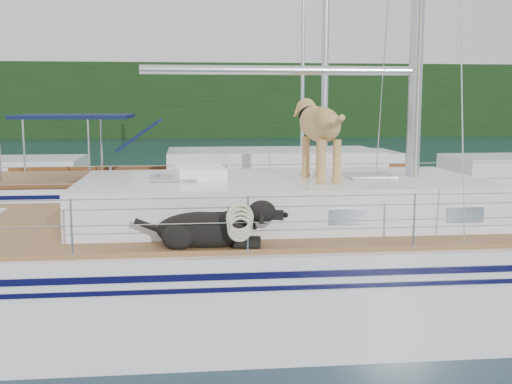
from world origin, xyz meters
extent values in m
plane|color=black|center=(0.00, 0.00, 0.00)|extent=(120.00, 120.00, 0.00)
cube|color=black|center=(0.00, 45.00, 3.00)|extent=(90.00, 3.00, 6.00)
cube|color=#595147|center=(0.00, 46.20, 0.60)|extent=(92.00, 1.00, 1.20)
cube|color=white|center=(0.00, 0.00, 0.50)|extent=(12.00, 3.80, 1.40)
cube|color=brown|center=(0.00, 0.00, 1.23)|extent=(11.52, 3.50, 0.06)
cube|color=white|center=(0.80, 0.00, 1.54)|extent=(5.20, 2.50, 0.55)
cylinder|color=silver|center=(0.80, 0.00, 3.21)|extent=(3.60, 0.12, 0.12)
cylinder|color=silver|center=(0.00, -1.75, 1.82)|extent=(10.56, 0.01, 0.01)
cylinder|color=silver|center=(0.00, 1.75, 1.82)|extent=(10.56, 0.01, 0.01)
cube|color=blue|center=(-0.68, 1.53, 1.28)|extent=(0.67, 0.52, 0.05)
cube|color=white|center=(-0.25, -0.01, 1.89)|extent=(0.69, 0.59, 0.16)
torus|color=beige|center=(0.11, -1.85, 1.62)|extent=(0.39, 0.19, 0.38)
cube|color=white|center=(0.36, 6.32, 0.45)|extent=(11.00, 3.50, 1.30)
cube|color=brown|center=(0.36, 6.32, 1.10)|extent=(10.56, 3.29, 0.06)
cube|color=white|center=(1.56, 6.32, 1.45)|extent=(4.80, 2.30, 0.55)
cube|color=#0F1B40|center=(-2.84, 6.32, 2.50)|extent=(2.40, 2.30, 0.08)
cube|color=white|center=(4.00, 16.00, 0.40)|extent=(7.20, 3.00, 1.10)
cylinder|color=silver|center=(4.00, 16.00, 6.00)|extent=(0.14, 0.14, 11.00)
camera|label=1|loc=(-0.43, -8.31, 2.79)|focal=45.00mm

